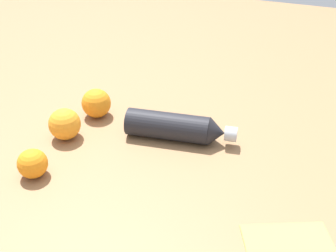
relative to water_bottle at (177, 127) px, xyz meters
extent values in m
plane|color=olive|center=(0.04, 0.02, -0.03)|extent=(2.40, 2.40, 0.00)
cylinder|color=black|center=(0.00, 0.02, 0.00)|extent=(0.09, 0.20, 0.06)
cone|color=black|center=(0.01, -0.09, 0.00)|extent=(0.07, 0.04, 0.06)
cylinder|color=#B2B7BF|center=(0.02, -0.12, 0.00)|extent=(0.04, 0.03, 0.03)
sphere|color=orange|center=(-0.24, 0.23, 0.00)|extent=(0.06, 0.06, 0.06)
sphere|color=orange|center=(0.02, 0.23, 0.00)|extent=(0.07, 0.07, 0.07)
sphere|color=orange|center=(-0.09, 0.25, 0.01)|extent=(0.07, 0.07, 0.07)
camera|label=1|loc=(-0.76, -0.27, 0.52)|focal=43.92mm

